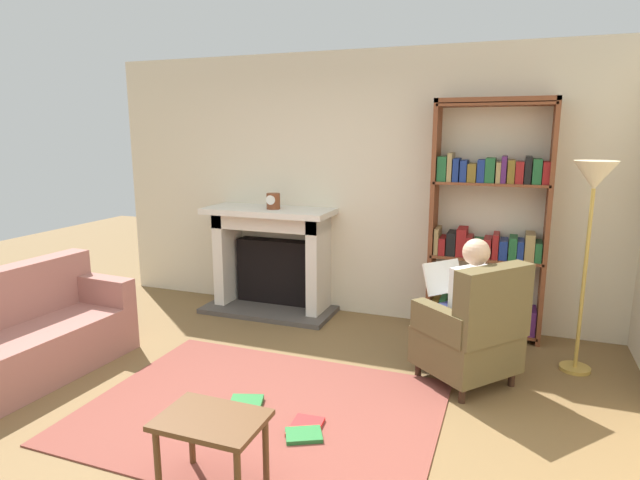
# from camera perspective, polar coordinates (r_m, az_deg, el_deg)

# --- Properties ---
(ground) EXTENTS (14.00, 14.00, 0.00)m
(ground) POSITION_cam_1_polar(r_m,az_deg,el_deg) (3.63, -8.67, -20.09)
(ground) COLOR brown
(back_wall) EXTENTS (5.60, 0.10, 2.70)m
(back_wall) POSITION_cam_1_polar(r_m,az_deg,el_deg) (5.48, 3.99, 5.81)
(back_wall) COLOR beige
(back_wall) RESTS_ON ground
(area_rug) EXTENTS (2.40, 1.80, 0.01)m
(area_rug) POSITION_cam_1_polar(r_m,az_deg,el_deg) (3.86, -6.40, -17.90)
(area_rug) COLOR brown
(area_rug) RESTS_ON ground
(fireplace) EXTENTS (1.40, 0.64, 1.12)m
(fireplace) POSITION_cam_1_polar(r_m,az_deg,el_deg) (5.68, -5.17, -1.76)
(fireplace) COLOR #4C4742
(fireplace) RESTS_ON ground
(mantel_clock) EXTENTS (0.14, 0.14, 0.16)m
(mantel_clock) POSITION_cam_1_polar(r_m,az_deg,el_deg) (5.45, -5.09, 4.22)
(mantel_clock) COLOR brown
(mantel_clock) RESTS_ON fireplace
(bookshelf) EXTENTS (1.04, 0.32, 2.20)m
(bookshelf) POSITION_cam_1_polar(r_m,az_deg,el_deg) (5.09, 17.75, 1.21)
(bookshelf) COLOR brown
(bookshelf) RESTS_ON ground
(armchair_reading) EXTENTS (0.89, 0.89, 0.97)m
(armchair_reading) POSITION_cam_1_polar(r_m,az_deg,el_deg) (4.18, 16.27, -9.57)
(armchair_reading) COLOR #331E14
(armchair_reading) RESTS_ON ground
(seated_reader) EXTENTS (0.59, 0.57, 1.14)m
(seated_reader) POSITION_cam_1_polar(r_m,az_deg,el_deg) (4.19, 15.27, -6.60)
(seated_reader) COLOR white
(seated_reader) RESTS_ON ground
(sofa_floral) EXTENTS (0.82, 1.74, 0.85)m
(sofa_floral) POSITION_cam_1_polar(r_m,az_deg,el_deg) (4.77, -29.90, -9.35)
(sofa_floral) COLOR #A3695F
(sofa_floral) RESTS_ON ground
(side_table) EXTENTS (0.56, 0.39, 0.43)m
(side_table) POSITION_cam_1_polar(r_m,az_deg,el_deg) (3.00, -11.68, -19.43)
(side_table) COLOR brown
(side_table) RESTS_ON ground
(scattered_books) EXTENTS (0.80, 0.47, 0.04)m
(scattered_books) POSITION_cam_1_polar(r_m,az_deg,el_deg) (3.71, -4.24, -18.79)
(scattered_books) COLOR red
(scattered_books) RESTS_ON area_rug
(floor_lamp) EXTENTS (0.32, 0.32, 1.69)m
(floor_lamp) POSITION_cam_1_polar(r_m,az_deg,el_deg) (4.52, 27.48, 4.36)
(floor_lamp) COLOR #B7933F
(floor_lamp) RESTS_ON ground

